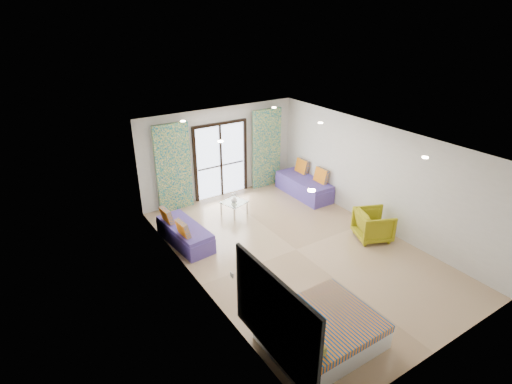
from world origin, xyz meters
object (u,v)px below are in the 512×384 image
bed (320,331)px  armchair (373,224)px  daybed_right (304,186)px  coffee_table (234,203)px  daybed_left (184,233)px

bed → armchair: (3.40, 1.93, 0.15)m
bed → armchair: size_ratio=2.23×
daybed_right → coffee_table: daybed_right is taller
coffee_table → armchair: 3.74m
coffee_table → bed: bearing=-103.0°
daybed_right → armchair: (-0.20, -2.94, 0.11)m
bed → daybed_right: daybed_right is taller
bed → armchair: armchair is taller
daybed_right → coffee_table: (-2.46, 0.04, 0.05)m
daybed_right → armchair: size_ratio=2.37×
coffee_table → armchair: (2.27, -2.97, 0.07)m
bed → coffee_table: bearing=77.0°
daybed_left → armchair: daybed_left is taller
daybed_right → armchair: bearing=-93.5°
daybed_left → daybed_right: size_ratio=0.92×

